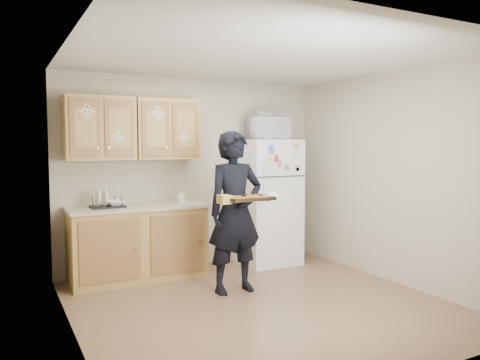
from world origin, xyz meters
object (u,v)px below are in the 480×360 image
Objects in this scene: refrigerator at (267,202)px; microwave at (268,129)px; dish_rack at (107,201)px; person at (235,212)px; baking_tray at (248,199)px.

microwave is at bearing -121.18° from refrigerator.
dish_rack is (-2.13, 0.09, -0.87)m from microwave.
person is 3.33× the size of microwave.
microwave is at bearing -2.55° from dish_rack.
microwave is (-0.03, -0.05, 1.00)m from refrigerator.
refrigerator is 1.00m from microwave.
person is 1.53m from dish_rack.
person is (-0.98, -0.93, 0.04)m from refrigerator.
refrigerator is at bearing 50.08° from baking_tray.
baking_tray is at bearing -128.64° from refrigerator.
refrigerator is 3.49× the size of baking_tray.
baking_tray is at bearing -92.55° from person.
baking_tray is (-0.99, -1.23, 0.22)m from refrigerator.
refrigerator is 1.36m from person.
person is 4.77× the size of dish_rack.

